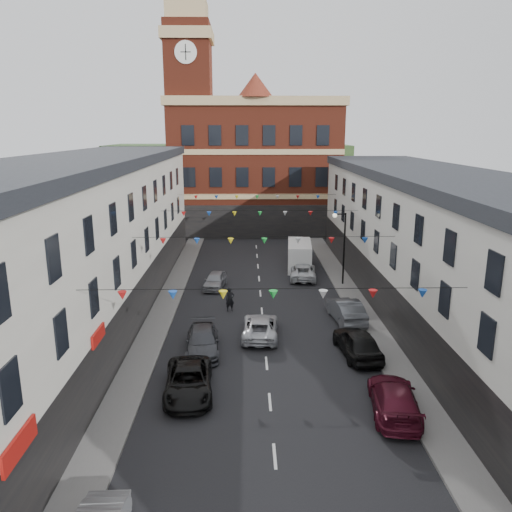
{
  "coord_description": "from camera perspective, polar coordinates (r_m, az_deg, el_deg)",
  "views": [
    {
      "loc": [
        -1.06,
        -24.9,
        12.31
      ],
      "look_at": [
        -0.41,
        8.36,
        3.93
      ],
      "focal_mm": 35.0,
      "sensor_mm": 36.0,
      "label": 1
    }
  ],
  "objects": [
    {
      "name": "ground",
      "position": [
        27.79,
        1.21,
        -12.16
      ],
      "size": [
        160.0,
        160.0,
        0.0
      ],
      "primitive_type": "plane",
      "color": "black",
      "rests_on": "ground"
    },
    {
      "name": "pavement_left",
      "position": [
        30.12,
        -12.4,
        -10.18
      ],
      "size": [
        1.8,
        64.0,
        0.15
      ],
      "primitive_type": "cube",
      "color": "#605E5B",
      "rests_on": "ground"
    },
    {
      "name": "pavement_right",
      "position": [
        30.6,
        14.27,
        -9.9
      ],
      "size": [
        1.8,
        64.0,
        0.15
      ],
      "primitive_type": "cube",
      "color": "#605E5B",
      "rests_on": "ground"
    },
    {
      "name": "terrace_left",
      "position": [
        28.88,
        -22.88,
        -0.95
      ],
      "size": [
        8.4,
        56.0,
        10.7
      ],
      "color": "beige",
      "rests_on": "ground"
    },
    {
      "name": "terrace_right",
      "position": [
        29.85,
        24.41,
        -1.63
      ],
      "size": [
        8.4,
        56.0,
        9.7
      ],
      "color": "beige",
      "rests_on": "ground"
    },
    {
      "name": "civic_building",
      "position": [
        62.99,
        -0.15,
        10.34
      ],
      "size": [
        20.6,
        13.3,
        18.5
      ],
      "color": "maroon",
      "rests_on": "ground"
    },
    {
      "name": "clock_tower",
      "position": [
        60.3,
        -7.56,
        16.51
      ],
      "size": [
        5.6,
        5.6,
        30.0
      ],
      "color": "maroon",
      "rests_on": "ground"
    },
    {
      "name": "distant_hill",
      "position": [
        87.25,
        -3.08,
        9.31
      ],
      "size": [
        40.0,
        14.0,
        10.0
      ],
      "primitive_type": "cube",
      "color": "#284821",
      "rests_on": "ground"
    },
    {
      "name": "street_lamp",
      "position": [
        40.51,
        9.74,
        1.96
      ],
      "size": [
        1.1,
        0.36,
        6.0
      ],
      "color": "black",
      "rests_on": "ground"
    },
    {
      "name": "car_left_c",
      "position": [
        24.79,
        -7.71,
        -14.01
      ],
      "size": [
        2.59,
        4.99,
        1.34
      ],
      "primitive_type": "imported",
      "rotation": [
        0.0,
        0.0,
        0.08
      ],
      "color": "black",
      "rests_on": "ground"
    },
    {
      "name": "car_left_d",
      "position": [
        28.96,
        -6.15,
        -9.66
      ],
      "size": [
        2.21,
        4.7,
        1.33
      ],
      "primitive_type": "imported",
      "rotation": [
        0.0,
        0.0,
        0.08
      ],
      "color": "#3D3F45",
      "rests_on": "ground"
    },
    {
      "name": "car_left_e",
      "position": [
        40.24,
        -4.7,
        -2.77
      ],
      "size": [
        2.0,
        3.92,
        1.28
      ],
      "primitive_type": "imported",
      "rotation": [
        0.0,
        0.0,
        -0.14
      ],
      "color": "#94959C",
      "rests_on": "ground"
    },
    {
      "name": "car_right_c",
      "position": [
        23.93,
        15.51,
        -15.42
      ],
      "size": [
        2.63,
        5.11,
        1.42
      ],
      "primitive_type": "imported",
      "rotation": [
        0.0,
        0.0,
        3.01
      ],
      "color": "#4E0F20",
      "rests_on": "ground"
    },
    {
      "name": "car_right_d",
      "position": [
        28.91,
        11.52,
        -9.66
      ],
      "size": [
        2.34,
        4.78,
        1.57
      ],
      "primitive_type": "imported",
      "rotation": [
        0.0,
        0.0,
        3.25
      ],
      "color": "black",
      "rests_on": "ground"
    },
    {
      "name": "car_right_e",
      "position": [
        33.8,
        10.2,
        -6.07
      ],
      "size": [
        2.14,
        4.78,
        1.52
      ],
      "primitive_type": "imported",
      "rotation": [
        0.0,
        0.0,
        3.26
      ],
      "color": "#52555A",
      "rests_on": "ground"
    },
    {
      "name": "car_right_f",
      "position": [
        42.8,
        5.39,
        -1.74
      ],
      "size": [
        2.59,
        4.84,
        1.29
      ],
      "primitive_type": "imported",
      "rotation": [
        0.0,
        0.0,
        3.04
      ],
      "color": "silver",
      "rests_on": "ground"
    },
    {
      "name": "moving_car",
      "position": [
        30.86,
        0.49,
        -8.08
      ],
      "size": [
        2.38,
        4.71,
        1.28
      ],
      "primitive_type": "imported",
      "rotation": [
        0.0,
        0.0,
        3.09
      ],
      "color": "#B7B8BE",
      "rests_on": "ground"
    },
    {
      "name": "white_van",
      "position": [
        46.03,
        4.98,
        0.11
      ],
      "size": [
        2.52,
        5.55,
        2.39
      ],
      "primitive_type": "cube",
      "rotation": [
        0.0,
        0.0,
        -0.08
      ],
      "color": "silver",
      "rests_on": "ground"
    },
    {
      "name": "pedestrian",
      "position": [
        34.98,
        -2.99,
        -4.99
      ],
      "size": [
        0.72,
        0.57,
        1.72
      ],
      "primitive_type": "imported",
      "rotation": [
        0.0,
        0.0,
        0.28
      ],
      "color": "black",
      "rests_on": "ground"
    }
  ]
}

